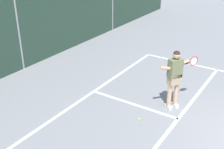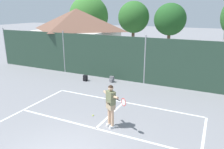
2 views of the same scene
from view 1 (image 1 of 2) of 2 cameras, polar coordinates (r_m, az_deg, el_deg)
The scene contains 3 objects.
chainlink_fence at distance 11.60m, azimuth -17.96°, elevation 8.07°, with size 26.09×0.09×3.21m.
tennis_player at distance 8.66m, azimuth 12.29°, elevation -0.01°, with size 1.31×0.71×1.85m.
tennis_ball at distance 8.42m, azimuth 5.35°, elevation -8.73°, with size 0.07×0.07×0.07m, color #CCE033.
Camera 1 is at (-6.90, 0.24, 4.73)m, focal length 46.37 mm.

